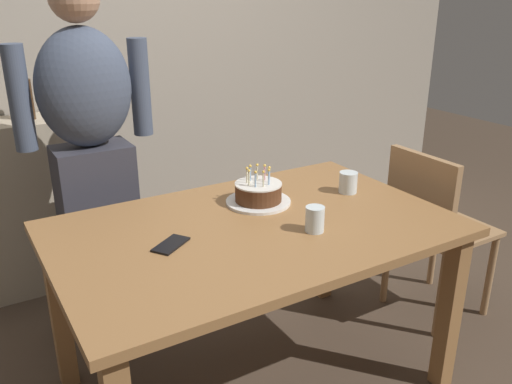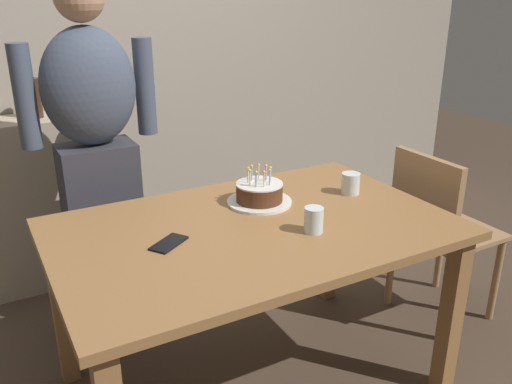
{
  "view_description": "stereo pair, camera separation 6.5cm",
  "coord_description": "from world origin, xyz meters",
  "px_view_note": "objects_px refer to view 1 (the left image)",
  "views": [
    {
      "loc": [
        -0.95,
        -1.59,
        1.58
      ],
      "look_at": [
        0.05,
        0.07,
        0.84
      ],
      "focal_mm": 37.39,
      "sensor_mm": 36.0,
      "label": 1
    },
    {
      "loc": [
        -0.89,
        -1.62,
        1.58
      ],
      "look_at": [
        0.05,
        0.07,
        0.84
      ],
      "focal_mm": 37.39,
      "sensor_mm": 36.0,
      "label": 2
    }
  ],
  "objects_px": {
    "water_glass_near": "(315,219)",
    "person_man_bearded": "(92,156)",
    "birthday_cake": "(258,194)",
    "water_glass_far": "(348,182)",
    "dining_chair": "(431,222)",
    "cell_phone": "(171,245)"
  },
  "relations": [
    {
      "from": "water_glass_near",
      "to": "water_glass_far",
      "type": "height_order",
      "value": "water_glass_near"
    },
    {
      "from": "birthday_cake",
      "to": "cell_phone",
      "type": "height_order",
      "value": "birthday_cake"
    },
    {
      "from": "water_glass_far",
      "to": "cell_phone",
      "type": "bearing_deg",
      "value": -174.04
    },
    {
      "from": "cell_phone",
      "to": "dining_chair",
      "type": "xyz_separation_m",
      "value": [
        1.35,
        0.01,
        -0.23
      ]
    },
    {
      "from": "cell_phone",
      "to": "person_man_bearded",
      "type": "relative_size",
      "value": 0.09
    },
    {
      "from": "water_glass_near",
      "to": "cell_phone",
      "type": "relative_size",
      "value": 0.67
    },
    {
      "from": "water_glass_near",
      "to": "water_glass_far",
      "type": "xyz_separation_m",
      "value": [
        0.37,
        0.25,
        -0.0
      ]
    },
    {
      "from": "water_glass_near",
      "to": "person_man_bearded",
      "type": "height_order",
      "value": "person_man_bearded"
    },
    {
      "from": "water_glass_far",
      "to": "person_man_bearded",
      "type": "bearing_deg",
      "value": 143.49
    },
    {
      "from": "dining_chair",
      "to": "water_glass_near",
      "type": "bearing_deg",
      "value": 101.34
    },
    {
      "from": "birthday_cake",
      "to": "person_man_bearded",
      "type": "relative_size",
      "value": 0.16
    },
    {
      "from": "birthday_cake",
      "to": "water_glass_far",
      "type": "height_order",
      "value": "birthday_cake"
    },
    {
      "from": "water_glass_far",
      "to": "cell_phone",
      "type": "height_order",
      "value": "water_glass_far"
    },
    {
      "from": "birthday_cake",
      "to": "dining_chair",
      "type": "bearing_deg",
      "value": -11.05
    },
    {
      "from": "water_glass_far",
      "to": "dining_chair",
      "type": "relative_size",
      "value": 0.11
    },
    {
      "from": "birthday_cake",
      "to": "cell_phone",
      "type": "relative_size",
      "value": 1.89
    },
    {
      "from": "water_glass_near",
      "to": "water_glass_far",
      "type": "bearing_deg",
      "value": 34.02
    },
    {
      "from": "dining_chair",
      "to": "person_man_bearded",
      "type": "bearing_deg",
      "value": 61.49
    },
    {
      "from": "birthday_cake",
      "to": "cell_phone",
      "type": "xyz_separation_m",
      "value": [
        -0.47,
        -0.19,
        -0.04
      ]
    },
    {
      "from": "water_glass_far",
      "to": "dining_chair",
      "type": "bearing_deg",
      "value": -9.27
    },
    {
      "from": "person_man_bearded",
      "to": "dining_chair",
      "type": "bearing_deg",
      "value": 151.49
    },
    {
      "from": "birthday_cake",
      "to": "cell_phone",
      "type": "bearing_deg",
      "value": -158.38
    }
  ]
}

